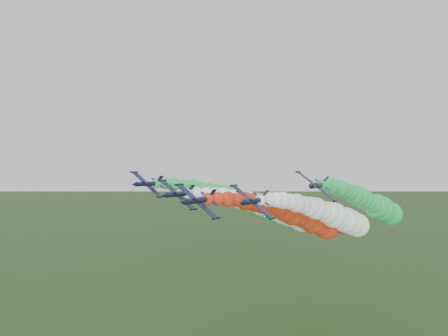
{
  "coord_description": "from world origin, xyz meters",
  "views": [
    {
      "loc": [
        36.22,
        -80.67,
        46.68
      ],
      "look_at": [
        -3.8,
        -0.88,
        47.31
      ],
      "focal_mm": 35.0,
      "sensor_mm": 36.0,
      "label": 1
    }
  ],
  "objects_px": {
    "jet_inner_left": "(278,211)",
    "jet_trail": "(322,215)",
    "jet_inner_right": "(336,216)",
    "jet_outer_right": "(374,205)",
    "jet_outer_left": "(250,203)",
    "jet_lead": "(303,217)"
  },
  "relations": [
    {
      "from": "jet_outer_right",
      "to": "jet_inner_right",
      "type": "bearing_deg",
      "value": -120.9
    },
    {
      "from": "jet_outer_left",
      "to": "jet_trail",
      "type": "height_order",
      "value": "jet_outer_left"
    },
    {
      "from": "jet_inner_left",
      "to": "jet_outer_left",
      "type": "xyz_separation_m",
      "value": [
        -12.9,
        8.35,
        1.45
      ]
    },
    {
      "from": "jet_inner_left",
      "to": "jet_lead",
      "type": "bearing_deg",
      "value": -39.72
    },
    {
      "from": "jet_inner_right",
      "to": "jet_outer_right",
      "type": "relative_size",
      "value": 1.0
    },
    {
      "from": "jet_inner_right",
      "to": "jet_trail",
      "type": "xyz_separation_m",
      "value": [
        -8.91,
        20.86,
        -1.98
      ]
    },
    {
      "from": "jet_outer_left",
      "to": "jet_trail",
      "type": "xyz_separation_m",
      "value": [
        21.82,
        8.9,
        -3.99
      ]
    },
    {
      "from": "jet_lead",
      "to": "jet_inner_left",
      "type": "height_order",
      "value": "jet_inner_left"
    },
    {
      "from": "jet_outer_left",
      "to": "jet_outer_right",
      "type": "distance_m",
      "value": 38.91
    },
    {
      "from": "jet_trail",
      "to": "jet_inner_left",
      "type": "bearing_deg",
      "value": -117.34
    },
    {
      "from": "jet_lead",
      "to": "jet_inner_right",
      "type": "relative_size",
      "value": 1.01
    },
    {
      "from": "jet_inner_left",
      "to": "jet_trail",
      "type": "xyz_separation_m",
      "value": [
        8.92,
        17.26,
        -2.54
      ]
    },
    {
      "from": "jet_inner_left",
      "to": "jet_trail",
      "type": "relative_size",
      "value": 1.0
    },
    {
      "from": "jet_outer_right",
      "to": "jet_trail",
      "type": "distance_m",
      "value": 19.07
    },
    {
      "from": "jet_inner_right",
      "to": "jet_outer_left",
      "type": "height_order",
      "value": "jet_outer_left"
    },
    {
      "from": "jet_inner_left",
      "to": "jet_inner_right",
      "type": "relative_size",
      "value": 1.01
    },
    {
      "from": "jet_inner_right",
      "to": "jet_trail",
      "type": "distance_m",
      "value": 22.77
    },
    {
      "from": "jet_lead",
      "to": "jet_outer_left",
      "type": "height_order",
      "value": "jet_outer_left"
    },
    {
      "from": "jet_lead",
      "to": "jet_trail",
      "type": "bearing_deg",
      "value": 92.56
    },
    {
      "from": "jet_inner_left",
      "to": "jet_outer_left",
      "type": "height_order",
      "value": "jet_outer_left"
    },
    {
      "from": "jet_inner_right",
      "to": "jet_outer_right",
      "type": "xyz_separation_m",
      "value": [
        8.14,
        13.6,
        2.52
      ]
    },
    {
      "from": "jet_lead",
      "to": "jet_outer_right",
      "type": "relative_size",
      "value": 1.01
    }
  ]
}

